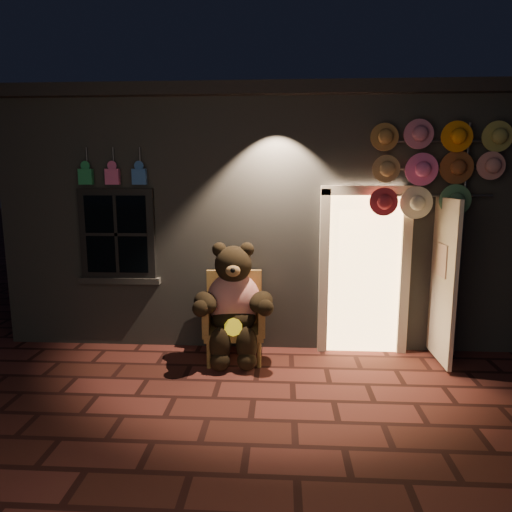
{
  "coord_description": "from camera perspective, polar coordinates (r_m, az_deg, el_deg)",
  "views": [
    {
      "loc": [
        0.29,
        -4.44,
        2.28
      ],
      "look_at": [
        -0.03,
        1.0,
        1.35
      ],
      "focal_mm": 32.0,
      "sensor_mm": 36.0,
      "label": 1
    }
  ],
  "objects": [
    {
      "name": "ground",
      "position": [
        5.0,
        -0.32,
        -17.45
      ],
      "size": [
        60.0,
        60.0,
        0.0
      ],
      "primitive_type": "plane",
      "color": "maroon",
      "rests_on": "ground"
    },
    {
      "name": "shop_building",
      "position": [
        8.45,
        1.41,
        5.99
      ],
      "size": [
        7.3,
        5.95,
        3.51
      ],
      "color": "slate",
      "rests_on": "ground"
    },
    {
      "name": "wicker_armchair",
      "position": [
        5.9,
        -2.75,
        -7.42
      ],
      "size": [
        0.81,
        0.74,
        1.09
      ],
      "rotation": [
        0.0,
        0.0,
        0.09
      ],
      "color": "olive",
      "rests_on": "ground"
    },
    {
      "name": "teddy_bear",
      "position": [
        5.7,
        -2.83,
        -5.89
      ],
      "size": [
        1.08,
        0.88,
        1.49
      ],
      "rotation": [
        0.0,
        0.0,
        0.09
      ],
      "color": "red",
      "rests_on": "ground"
    },
    {
      "name": "hat_rack",
      "position": [
        6.0,
        21.38,
        10.19
      ],
      "size": [
        1.68,
        0.22,
        2.96
      ],
      "color": "#59595E",
      "rests_on": "ground"
    }
  ]
}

